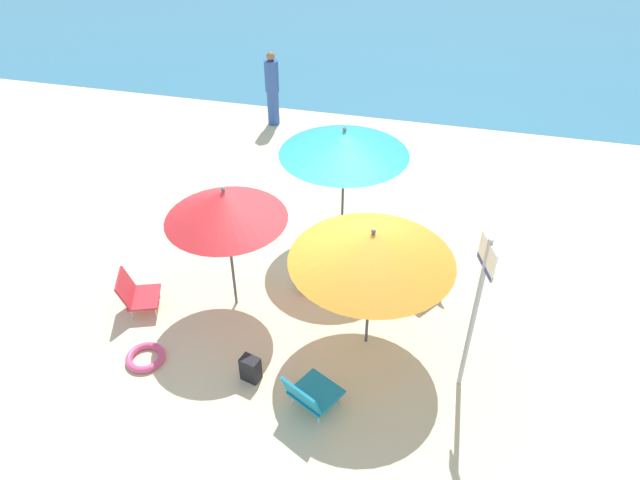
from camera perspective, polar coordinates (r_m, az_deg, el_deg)
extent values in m
plane|color=beige|center=(8.50, -0.03, -5.34)|extent=(40.00, 40.00, 0.00)
cube|color=teal|center=(21.10, 9.90, 20.79)|extent=(40.00, 16.00, 0.01)
cylinder|color=#4C4C51|center=(8.98, 2.29, 5.11)|extent=(0.04, 0.04, 1.97)
cone|color=teal|center=(8.58, 2.42, 9.66)|extent=(1.96, 1.96, 0.37)
sphere|color=#4C4C51|center=(8.48, 2.46, 10.94)|extent=(0.06, 0.06, 0.06)
cylinder|color=#4C4C51|center=(7.83, -8.90, -1.09)|extent=(0.04, 0.04, 1.90)
cone|color=red|center=(7.41, -9.43, 3.42)|extent=(1.60, 1.60, 0.42)
sphere|color=#4C4C51|center=(7.28, -9.62, 4.98)|extent=(0.06, 0.06, 0.06)
cylinder|color=#4C4C51|center=(7.23, 4.93, -5.08)|extent=(0.04, 0.04, 1.79)
cone|color=orange|center=(6.78, 5.23, -0.71)|extent=(2.03, 2.03, 0.40)
sphere|color=#4C4C51|center=(6.65, 5.34, 0.85)|extent=(0.06, 0.06, 0.06)
cube|color=teal|center=(7.00, -0.40, -14.91)|extent=(0.69, 0.67, 0.03)
cube|color=teal|center=(6.74, -1.92, -15.22)|extent=(0.53, 0.37, 0.36)
cylinder|color=silver|center=(7.27, -0.63, -13.70)|extent=(0.02, 0.02, 0.20)
cylinder|color=silver|center=(7.10, 2.00, -15.43)|extent=(0.02, 0.02, 0.20)
cylinder|color=silver|center=(7.10, -2.80, -15.51)|extent=(0.02, 0.02, 0.20)
cylinder|color=silver|center=(6.92, -0.15, -17.35)|extent=(0.02, 0.02, 0.20)
cube|color=navy|center=(8.47, 9.76, -4.16)|extent=(0.73, 0.72, 0.03)
cube|color=navy|center=(8.54, 11.01, -2.52)|extent=(0.53, 0.41, 0.32)
cylinder|color=silver|center=(8.34, 9.95, -6.11)|extent=(0.02, 0.02, 0.21)
cylinder|color=silver|center=(8.53, 7.69, -4.67)|extent=(0.02, 0.02, 0.21)
cylinder|color=silver|center=(8.59, 11.66, -4.83)|extent=(0.02, 0.02, 0.21)
cylinder|color=silver|center=(8.77, 9.43, -3.46)|extent=(0.02, 0.02, 0.21)
cube|color=red|center=(8.51, -17.08, -5.46)|extent=(0.57, 0.63, 0.03)
cube|color=red|center=(8.43, -18.79, -4.52)|extent=(0.32, 0.54, 0.39)
cylinder|color=silver|center=(8.70, -15.72, -5.02)|extent=(0.02, 0.02, 0.19)
cylinder|color=silver|center=(8.40, -16.01, -6.90)|extent=(0.02, 0.02, 0.19)
cylinder|color=silver|center=(8.77, -17.84, -5.13)|extent=(0.02, 0.02, 0.19)
cylinder|color=silver|center=(8.47, -18.22, -7.00)|extent=(0.02, 0.02, 0.19)
cube|color=silver|center=(8.45, -1.16, -3.61)|extent=(0.43, 0.44, 0.12)
cylinder|color=beige|center=(8.42, -1.73, -4.80)|extent=(0.12, 0.12, 0.23)
cylinder|color=silver|center=(8.40, -0.53, -1.61)|extent=(0.34, 0.34, 0.51)
sphere|color=beige|center=(8.19, -0.55, 0.29)|extent=(0.19, 0.19, 0.19)
cylinder|color=#2D519E|center=(13.18, -4.67, 12.99)|extent=(0.26, 0.26, 0.77)
cylinder|color=#2D519E|center=(12.90, -4.84, 15.94)|extent=(0.30, 0.30, 0.68)
sphere|color=#896042|center=(12.75, -4.94, 17.76)|extent=(0.18, 0.18, 0.18)
cylinder|color=#ADADB2|center=(6.76, 15.01, -7.50)|extent=(0.06, 0.06, 2.25)
cube|color=white|center=(6.19, 16.31, -1.53)|extent=(0.17, 0.43, 0.35)
cube|color=navy|center=(6.27, 16.08, -2.56)|extent=(0.17, 0.43, 0.06)
torus|color=#E54C7F|center=(7.90, -16.98, -11.11)|extent=(0.51, 0.51, 0.09)
cube|color=black|center=(7.33, -6.92, -12.60)|extent=(0.27, 0.22, 0.35)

